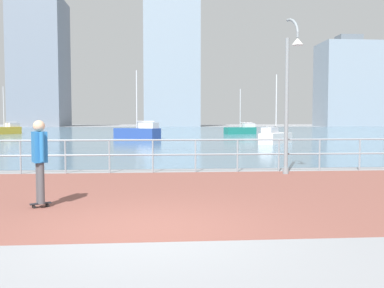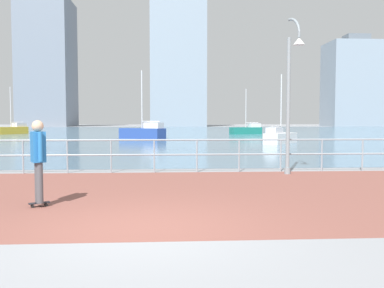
{
  "view_description": "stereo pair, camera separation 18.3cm",
  "coord_description": "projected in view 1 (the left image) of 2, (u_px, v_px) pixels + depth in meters",
  "views": [
    {
      "loc": [
        0.26,
        -6.43,
        1.73
      ],
      "look_at": [
        1.07,
        4.19,
        1.1
      ],
      "focal_mm": 38.44,
      "sensor_mm": 36.0,
      "label": 1
    },
    {
      "loc": [
        0.44,
        -6.44,
        1.73
      ],
      "look_at": [
        1.07,
        4.19,
        1.1
      ],
      "focal_mm": 38.44,
      "sensor_mm": 36.0,
      "label": 2
    }
  ],
  "objects": [
    {
      "name": "waterfront_railing",
      "position": [
        153.0,
        150.0,
        13.39
      ],
      "size": [
        25.25,
        0.06,
        1.1
      ],
      "color": "#8C99A3",
      "rests_on": "ground"
    },
    {
      "name": "ground",
      "position": [
        158.0,
        135.0,
        46.29
      ],
      "size": [
        220.0,
        220.0,
        0.0
      ],
      "primitive_type": "plane",
      "color": "gray"
    },
    {
      "name": "brick_paving",
      "position": [
        150.0,
        194.0,
        9.61
      ],
      "size": [
        28.0,
        7.68,
        0.01
      ],
      "primitive_type": "cube",
      "color": "brown",
      "rests_on": "ground"
    },
    {
      "name": "sailboat_teal",
      "position": [
        138.0,
        132.0,
        37.7
      ],
      "size": [
        4.44,
        3.65,
        6.24
      ],
      "color": "#284799",
      "rests_on": "ground"
    },
    {
      "name": "sailboat_blue",
      "position": [
        241.0,
        130.0,
        49.55
      ],
      "size": [
        4.04,
        2.33,
        5.42
      ],
      "color": "#197266",
      "rests_on": "ground"
    },
    {
      "name": "tower_concrete",
      "position": [
        348.0,
        84.0,
        109.44
      ],
      "size": [
        15.09,
        10.58,
        24.02
      ],
      "color": "#8493A3",
      "rests_on": "ground"
    },
    {
      "name": "tower_brick",
      "position": [
        40.0,
        63.0,
        107.95
      ],
      "size": [
        12.82,
        14.54,
        35.19
      ],
      "color": "slate",
      "rests_on": "ground"
    },
    {
      "name": "sailboat_white",
      "position": [
        275.0,
        137.0,
        29.84
      ],
      "size": [
        3.12,
        3.45,
        5.01
      ],
      "color": "white",
      "rests_on": "ground"
    },
    {
      "name": "harbor_water",
      "position": [
        159.0,
        132.0,
        58.22
      ],
      "size": [
        180.0,
        88.0,
        0.0
      ],
      "primitive_type": "cube",
      "color": "slate",
      "rests_on": "ground"
    },
    {
      "name": "sailboat_navy",
      "position": [
        5.0,
        130.0,
        49.33
      ],
      "size": [
        3.15,
        4.13,
        5.7
      ],
      "color": "gold",
      "rests_on": "ground"
    },
    {
      "name": "lamppost",
      "position": [
        290.0,
        88.0,
        12.84
      ],
      "size": [
        0.43,
        0.8,
        4.9
      ],
      "color": "gray",
      "rests_on": "ground"
    },
    {
      "name": "skateboarder",
      "position": [
        40.0,
        155.0,
        8.04
      ],
      "size": [
        0.41,
        0.53,
        1.72
      ],
      "color": "black",
      "rests_on": "ground"
    },
    {
      "name": "tower_beige",
      "position": [
        171.0,
        55.0,
        107.19
      ],
      "size": [
        14.05,
        13.78,
        38.69
      ],
      "color": "#8493A3",
      "rests_on": "ground"
    }
  ]
}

